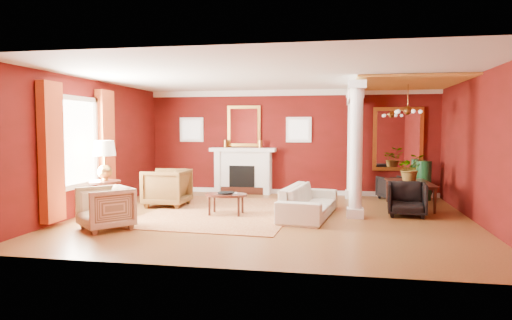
% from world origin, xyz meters
% --- Properties ---
extents(ground, '(8.00, 8.00, 0.00)m').
position_xyz_m(ground, '(0.00, 0.00, 0.00)').
color(ground, brown).
rests_on(ground, ground).
extents(room_shell, '(8.04, 7.04, 2.92)m').
position_xyz_m(room_shell, '(0.00, 0.00, 2.02)').
color(room_shell, '#5C0D0C').
rests_on(room_shell, ground).
extents(fireplace, '(1.85, 0.42, 1.29)m').
position_xyz_m(fireplace, '(-1.30, 3.32, 0.65)').
color(fireplace, white).
rests_on(fireplace, ground).
extents(overmantel_mirror, '(0.95, 0.07, 1.15)m').
position_xyz_m(overmantel_mirror, '(-1.30, 3.45, 1.90)').
color(overmantel_mirror, gold).
rests_on(overmantel_mirror, fireplace).
extents(flank_window_left, '(0.70, 0.07, 0.70)m').
position_xyz_m(flank_window_left, '(-2.85, 3.46, 1.80)').
color(flank_window_left, white).
rests_on(flank_window_left, room_shell).
extents(flank_window_right, '(0.70, 0.07, 0.70)m').
position_xyz_m(flank_window_right, '(0.25, 3.46, 1.80)').
color(flank_window_right, white).
rests_on(flank_window_right, room_shell).
extents(left_window, '(0.21, 2.55, 2.60)m').
position_xyz_m(left_window, '(-3.89, -0.60, 1.42)').
color(left_window, white).
rests_on(left_window, room_shell).
extents(column_front, '(0.36, 0.36, 2.80)m').
position_xyz_m(column_front, '(1.70, 0.30, 1.43)').
color(column_front, white).
rests_on(column_front, ground).
extents(column_back, '(0.36, 0.36, 2.80)m').
position_xyz_m(column_back, '(1.70, 3.00, 1.43)').
color(column_back, white).
rests_on(column_back, ground).
extents(header_beam, '(0.30, 3.20, 0.32)m').
position_xyz_m(header_beam, '(1.70, 1.90, 2.62)').
color(header_beam, white).
rests_on(header_beam, column_front).
extents(amber_ceiling, '(2.30, 3.40, 0.04)m').
position_xyz_m(amber_ceiling, '(2.85, 1.75, 2.87)').
color(amber_ceiling, gold).
rests_on(amber_ceiling, room_shell).
extents(dining_mirror, '(1.30, 0.07, 1.70)m').
position_xyz_m(dining_mirror, '(2.90, 3.45, 1.55)').
color(dining_mirror, gold).
rests_on(dining_mirror, room_shell).
extents(chandelier, '(0.60, 0.62, 0.75)m').
position_xyz_m(chandelier, '(2.90, 1.80, 2.25)').
color(chandelier, '#A47333').
rests_on(chandelier, room_shell).
extents(crown_trim, '(8.00, 0.08, 0.16)m').
position_xyz_m(crown_trim, '(0.00, 3.46, 2.82)').
color(crown_trim, white).
rests_on(crown_trim, room_shell).
extents(base_trim, '(8.00, 0.08, 0.12)m').
position_xyz_m(base_trim, '(0.00, 3.46, 0.06)').
color(base_trim, white).
rests_on(base_trim, ground).
extents(rug, '(3.27, 4.23, 0.02)m').
position_xyz_m(rug, '(-1.13, 0.40, 0.01)').
color(rug, maroon).
rests_on(rug, ground).
extents(sofa, '(0.95, 2.29, 0.87)m').
position_xyz_m(sofa, '(0.75, 0.23, 0.43)').
color(sofa, beige).
rests_on(sofa, ground).
extents(armchair_leopard, '(0.90, 0.96, 0.98)m').
position_xyz_m(armchair_leopard, '(-2.63, 0.91, 0.49)').
color(armchair_leopard, black).
rests_on(armchair_leopard, ground).
extents(armchair_stripe, '(1.15, 1.14, 0.86)m').
position_xyz_m(armchair_stripe, '(-2.81, -1.63, 0.43)').
color(armchair_stripe, tan).
rests_on(armchair_stripe, ground).
extents(coffee_table, '(0.90, 0.90, 0.45)m').
position_xyz_m(coffee_table, '(-0.99, 0.11, 0.41)').
color(coffee_table, black).
rests_on(coffee_table, ground).
extents(coffee_book, '(0.16, 0.06, 0.22)m').
position_xyz_m(coffee_book, '(-0.92, 0.12, 0.57)').
color(coffee_book, black).
rests_on(coffee_book, coffee_table).
extents(side_table, '(0.63, 0.63, 1.59)m').
position_xyz_m(side_table, '(-3.47, -0.41, 1.08)').
color(side_table, black).
rests_on(side_table, ground).
extents(dining_table, '(0.66, 1.71, 0.94)m').
position_xyz_m(dining_table, '(3.01, 1.77, 0.47)').
color(dining_table, black).
rests_on(dining_table, ground).
extents(dining_chair_near, '(0.82, 0.77, 0.79)m').
position_xyz_m(dining_chair_near, '(2.77, 0.68, 0.39)').
color(dining_chair_near, black).
rests_on(dining_chair_near, ground).
extents(dining_chair_far, '(0.85, 0.83, 0.67)m').
position_xyz_m(dining_chair_far, '(2.74, 2.91, 0.34)').
color(dining_chair_far, black).
rests_on(dining_chair_far, ground).
extents(green_urn, '(0.42, 0.42, 1.02)m').
position_xyz_m(green_urn, '(3.50, 3.00, 0.40)').
color(green_urn, '#14411E').
rests_on(green_urn, ground).
extents(potted_plant, '(0.68, 0.73, 0.51)m').
position_xyz_m(potted_plant, '(2.98, 1.72, 1.20)').
color(potted_plant, '#26591E').
rests_on(potted_plant, dining_table).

